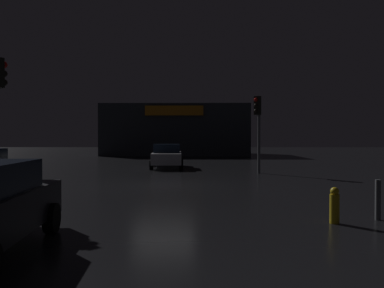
% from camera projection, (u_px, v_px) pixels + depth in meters
% --- Properties ---
extents(ground_plane, '(120.00, 120.00, 0.00)m').
position_uv_depth(ground_plane, '(164.00, 185.00, 15.74)').
color(ground_plane, black).
extents(store_building, '(15.77, 9.39, 5.52)m').
position_uv_depth(store_building, '(177.00, 130.00, 43.82)').
color(store_building, '#33383D').
rests_on(store_building, ground).
extents(traffic_signal_opposite, '(0.42, 0.43, 4.23)m').
position_uv_depth(traffic_signal_opposite, '(258.00, 120.00, 20.93)').
color(traffic_signal_opposite, '#595B60').
rests_on(traffic_signal_opposite, ground).
extents(car_far, '(2.23, 4.47, 1.54)m').
position_uv_depth(car_far, '(167.00, 156.00, 24.78)').
color(car_far, '#B7B7BF').
rests_on(car_far, ground).
extents(fire_hydrant, '(0.22, 0.22, 0.84)m').
position_uv_depth(fire_hydrant, '(335.00, 205.00, 8.78)').
color(fire_hydrant, gold).
rests_on(fire_hydrant, ground).
extents(bollard_kerb_a, '(0.13, 0.13, 0.97)m').
position_uv_depth(bollard_kerb_a, '(378.00, 200.00, 9.15)').
color(bollard_kerb_a, '#595B60').
rests_on(bollard_kerb_a, ground).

